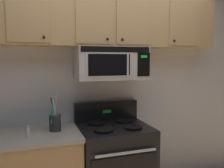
# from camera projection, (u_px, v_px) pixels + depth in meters

# --- Properties ---
(back_wall) EXTENTS (5.20, 0.10, 2.70)m
(back_wall) POSITION_uv_depth(u_px,v_px,m) (104.00, 82.00, 2.86)
(back_wall) COLOR silver
(back_wall) RESTS_ON ground_plane
(stove_range) EXTENTS (0.76, 0.69, 1.12)m
(stove_range) POSITION_uv_depth(u_px,v_px,m) (114.00, 165.00, 2.61)
(stove_range) COLOR black
(stove_range) RESTS_ON ground_plane
(over_range_microwave) EXTENTS (0.76, 0.43, 0.35)m
(over_range_microwave) POSITION_uv_depth(u_px,v_px,m) (111.00, 63.00, 2.60)
(over_range_microwave) COLOR #B7BABF
(upper_cabinets) EXTENTS (2.50, 0.36, 0.55)m
(upper_cabinets) POSITION_uv_depth(u_px,v_px,m) (110.00, 21.00, 2.58)
(upper_cabinets) COLOR tan
(utensil_crock_charcoal) EXTENTS (0.12, 0.12, 0.39)m
(utensil_crock_charcoal) POSITION_uv_depth(u_px,v_px,m) (55.00, 121.00, 2.39)
(utensil_crock_charcoal) COLOR #2D2D33
(utensil_crock_charcoal) RESTS_ON counter_segment
(salt_shaker) EXTENTS (0.04, 0.04, 0.11)m
(salt_shaker) POSITION_uv_depth(u_px,v_px,m) (27.00, 132.00, 2.18)
(salt_shaker) COLOR white
(salt_shaker) RESTS_ON counter_segment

